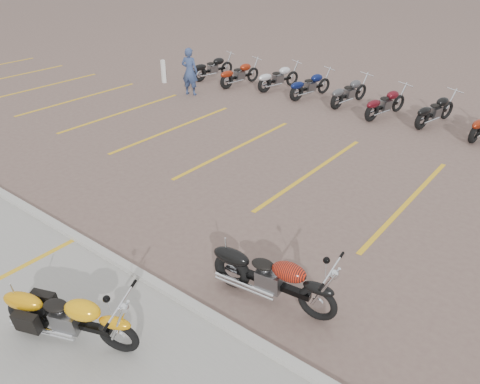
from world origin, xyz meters
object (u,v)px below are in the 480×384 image
object	(u,v)px
yellow_cruiser	(69,317)
bollard	(163,72)
flame_cruiser	(270,279)
person_a	(190,72)

from	to	relation	value
yellow_cruiser	bollard	bearing A→B (deg)	109.38
bollard	flame_cruiser	bearing A→B (deg)	-36.37
person_a	bollard	xyz separation A→B (m)	(-2.16, 0.55, -0.45)
bollard	yellow_cruiser	bearing A→B (deg)	-49.08
flame_cruiser	bollard	size ratio (longest dim) A/B	2.40
flame_cruiser	yellow_cruiser	bearing A→B (deg)	-132.73
yellow_cruiser	person_a	size ratio (longest dim) A/B	1.17
yellow_cruiser	flame_cruiser	world-z (taller)	flame_cruiser
yellow_cruiser	bollard	world-z (taller)	bollard
yellow_cruiser	flame_cruiser	distance (m)	3.33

